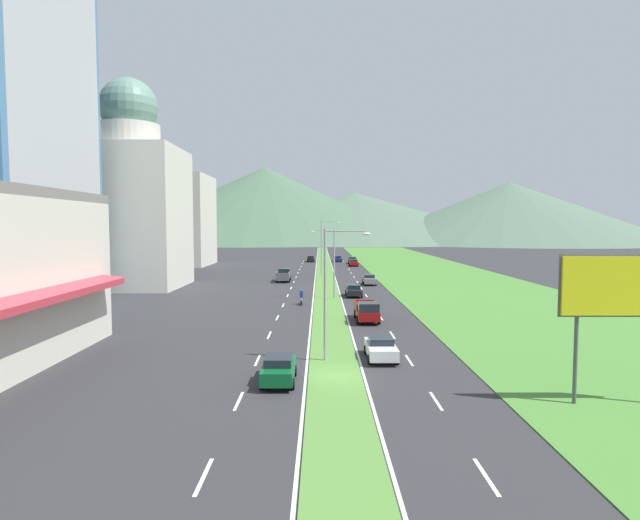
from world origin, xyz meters
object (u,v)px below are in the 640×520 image
Objects in this scene: car_1 at (312,259)px; car_3 at (382,348)px; car_6 at (353,260)px; car_0 at (355,290)px; street_lamp_mid at (332,258)px; pickup_truck_0 at (368,311)px; pickup_truck_1 at (285,275)px; motorcycle_rider at (302,298)px; car_7 at (339,259)px; car_2 at (370,280)px; billboard_roadside at (619,292)px; street_lamp_near at (331,285)px; car_5 at (354,263)px; car_4 at (280,369)px; street_lamp_far at (324,244)px.

car_3 is at bearing -176.02° from car_1.
car_0 is at bearing -3.49° from car_6.
street_lamp_mid is 1.61× the size of pickup_truck_0.
pickup_truck_0 reaches higher than car_1.
pickup_truck_1 is 24.70m from motorcycle_rider.
car_7 is (-3.24, 6.60, -0.06)m from car_6.
car_2 is at bearing 67.73° from street_lamp_mid.
billboard_roadside is at bearing 14.90° from car_0.
street_lamp_near is 2.00× the size of car_5.
street_lamp_mid is 1.81× the size of car_6.
street_lamp_mid reaches higher than car_0.
car_3 is 0.98× the size of car_5.
pickup_truck_1 is at bearing -149.96° from car_0.
street_lamp_mid is 34.31m from car_4.
car_1 is at bearing -120.04° from car_6.
motorcycle_rider reaches higher than car_6.
street_lamp_far is 16.46m from car_2.
street_lamp_far is at bearing 90.07° from street_lamp_near.
pickup_truck_0 is at bearing -20.04° from car_4.
motorcycle_rider is (-17.00, 32.87, -5.00)m from billboard_roadside.
pickup_truck_0 reaches higher than car_7.
street_lamp_near is 7.06m from car_4.
car_7 is at bearing 87.67° from street_lamp_near.
billboard_roadside is at bearing 50.45° from car_3.
street_lamp_far is 30.66m from car_6.
street_lamp_mid reaches higher than car_6.
car_4 is at bearing -51.47° from car_3.
street_lamp_mid reaches higher than billboard_roadside.
street_lamp_near is 58.28m from street_lamp_far.
pickup_truck_1 is (-13.44, 4.77, 0.19)m from car_2.
street_lamp_near is 2.11× the size of car_4.
car_3 is at bearing -84.56° from street_lamp_mid.
car_5 is (-0.02, 36.03, -0.02)m from car_2.
street_lamp_far reaches higher than pickup_truck_1.
street_lamp_mid is 1.96× the size of car_5.
billboard_roadside is 25.15m from pickup_truck_0.
car_7 is (6.85, 0.76, -0.04)m from car_1.
car_6 is (-7.10, 96.02, -4.94)m from billboard_roadside.
car_2 is 14.26m from pickup_truck_1.
car_2 is at bearing 97.94° from billboard_roadside.
car_6 is 73.71m from pickup_truck_0.
motorcycle_rider is at bearing -43.76° from car_0.
car_1 is at bearing -83.65° from car_7.
car_3 is 8.32m from car_4.
pickup_truck_1 is (-6.58, 48.95, -4.15)m from street_lamp_near.
pickup_truck_0 is at bearing -2.67° from car_5.
car_4 reaches higher than car_0.
car_3 is at bearing -168.31° from pickup_truck_1.
street_lamp_mid is 0.87× the size of street_lamp_far.
street_lamp_near reaches higher than pickup_truck_0.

